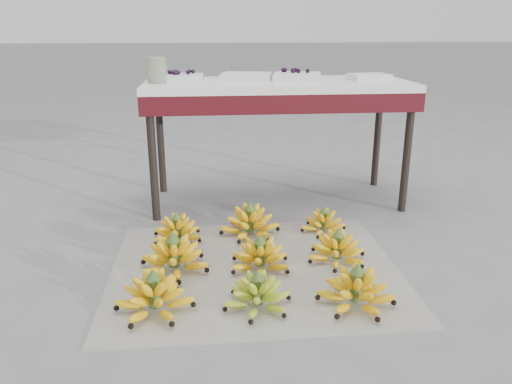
{
  "coord_description": "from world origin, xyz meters",
  "views": [
    {
      "loc": [
        -0.27,
        -1.95,
        1.02
      ],
      "look_at": [
        -0.05,
        0.29,
        0.27
      ],
      "focal_mm": 35.0,
      "sensor_mm": 36.0,
      "label": 1
    }
  ],
  "objects": [
    {
      "name": "bunch_back_left",
      "position": [
        -0.43,
        0.36,
        0.06
      ],
      "size": [
        0.32,
        0.32,
        0.15
      ],
      "rotation": [
        0.0,
        0.0,
        0.33
      ],
      "color": "yellow",
      "rests_on": "newspaper_mat"
    },
    {
      "name": "bunch_front_right",
      "position": [
        0.27,
        -0.32,
        0.07
      ],
      "size": [
        0.36,
        0.36,
        0.18
      ],
      "rotation": [
        0.0,
        0.0,
        0.29
      ],
      "color": "yellow",
      "rests_on": "newspaper_mat"
    },
    {
      "name": "vendor_table",
      "position": [
        0.14,
        0.92,
        0.64
      ],
      "size": [
        1.5,
        0.6,
        0.72
      ],
      "color": "black",
      "rests_on": "ground"
    },
    {
      "name": "bunch_front_left",
      "position": [
        -0.49,
        -0.29,
        0.07
      ],
      "size": [
        0.35,
        0.35,
        0.18
      ],
      "rotation": [
        0.0,
        0.0,
        -0.24
      ],
      "color": "yellow",
      "rests_on": "newspaper_mat"
    },
    {
      "name": "glass_jar",
      "position": [
        -0.53,
        0.89,
        0.79
      ],
      "size": [
        0.12,
        0.12,
        0.14
      ],
      "primitive_type": "cylinder",
      "rotation": [
        0.0,
        0.0,
        0.15
      ],
      "color": "beige",
      "rests_on": "vendor_table"
    },
    {
      "name": "tray_far_left",
      "position": [
        -0.41,
        0.95,
        0.74
      ],
      "size": [
        0.26,
        0.19,
        0.06
      ],
      "color": "silver",
      "rests_on": "vendor_table"
    },
    {
      "name": "bunch_mid_right",
      "position": [
        0.3,
        0.05,
        0.06
      ],
      "size": [
        0.33,
        0.33,
        0.16
      ],
      "rotation": [
        0.0,
        0.0,
        -0.28
      ],
      "color": "yellow",
      "rests_on": "newspaper_mat"
    },
    {
      "name": "bunch_mid_left",
      "position": [
        -0.43,
        0.03,
        0.07
      ],
      "size": [
        0.39,
        0.39,
        0.19
      ],
      "rotation": [
        0.0,
        0.0,
        0.35
      ],
      "color": "yellow",
      "rests_on": "newspaper_mat"
    },
    {
      "name": "bunch_mid_center",
      "position": [
        -0.06,
        0.01,
        0.06
      ],
      "size": [
        0.27,
        0.27,
        0.17
      ],
      "rotation": [
        0.0,
        0.0,
        -0.0
      ],
      "color": "yellow",
      "rests_on": "newspaper_mat"
    },
    {
      "name": "newspaper_mat",
      "position": [
        -0.08,
        0.01,
        0.0
      ],
      "size": [
        1.25,
        1.05,
        0.01
      ],
      "primitive_type": "cube",
      "rotation": [
        0.0,
        0.0,
        0.0
      ],
      "color": "white",
      "rests_on": "ground"
    },
    {
      "name": "tray_far_right",
      "position": [
        0.67,
        0.91,
        0.74
      ],
      "size": [
        0.24,
        0.19,
        0.04
      ],
      "color": "silver",
      "rests_on": "vendor_table"
    },
    {
      "name": "bunch_front_center",
      "position": [
        -0.1,
        -0.3,
        0.06
      ],
      "size": [
        0.27,
        0.27,
        0.16
      ],
      "rotation": [
        0.0,
        0.0,
        -0.05
      ],
      "color": "#6B9E21",
      "rests_on": "newspaper_mat"
    },
    {
      "name": "ground",
      "position": [
        0.0,
        0.0,
        0.0
      ],
      "size": [
        60.0,
        60.0,
        0.0
      ],
      "primitive_type": "plane",
      "color": "slate",
      "rests_on": "ground"
    },
    {
      "name": "bunch_back_center",
      "position": [
        -0.07,
        0.39,
        0.07
      ],
      "size": [
        0.39,
        0.39,
        0.18
      ],
      "rotation": [
        0.0,
        0.0,
        -0.37
      ],
      "color": "yellow",
      "rests_on": "newspaper_mat"
    },
    {
      "name": "bunch_back_right",
      "position": [
        0.31,
        0.39,
        0.05
      ],
      "size": [
        0.29,
        0.29,
        0.14
      ],
      "rotation": [
        0.0,
        0.0,
        -0.31
      ],
      "color": "yellow",
      "rests_on": "newspaper_mat"
    },
    {
      "name": "tray_left",
      "position": [
        -0.04,
        0.95,
        0.74
      ],
      "size": [
        0.31,
        0.26,
        0.04
      ],
      "color": "silver",
      "rests_on": "vendor_table"
    },
    {
      "name": "tray_right",
      "position": [
        0.26,
        0.95,
        0.74
      ],
      "size": [
        0.3,
        0.24,
        0.07
      ],
      "color": "silver",
      "rests_on": "vendor_table"
    }
  ]
}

